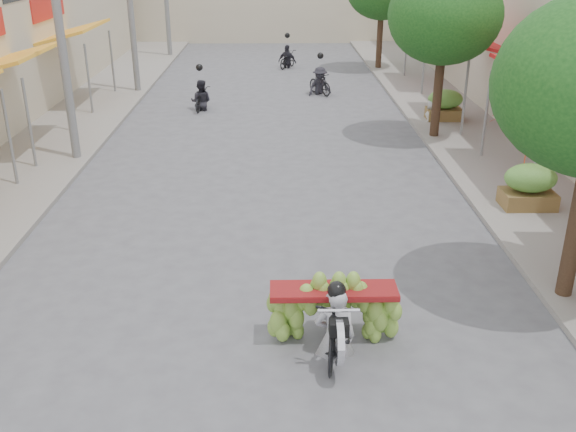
{
  "coord_description": "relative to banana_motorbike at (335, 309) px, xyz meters",
  "views": [
    {
      "loc": [
        0.34,
        -5.76,
        5.84
      ],
      "look_at": [
        0.56,
        5.26,
        1.1
      ],
      "focal_mm": 40.0,
      "sensor_mm": 36.0,
      "label": 1
    }
  ],
  "objects": [
    {
      "name": "sidewalk_left",
      "position": [
        -8.22,
        12.4,
        -0.65
      ],
      "size": [
        4.0,
        60.0,
        0.12
      ],
      "primitive_type": "cube",
      "color": "gray",
      "rests_on": "ground"
    },
    {
      "name": "market_umbrella",
      "position": [
        4.84,
        5.53,
        1.71
      ],
      "size": [
        2.26,
        2.26,
        1.64
      ],
      "rotation": [
        0.0,
        0.0,
        -0.3
      ],
      "color": "#B63518",
      "rests_on": "ground"
    },
    {
      "name": "produce_crate_mid",
      "position": [
        4.98,
        5.4,
        0.0
      ],
      "size": [
        1.2,
        0.88,
        1.16
      ],
      "color": "brown",
      "rests_on": "ground"
    },
    {
      "name": "bg_motorbike_b",
      "position": [
        0.95,
        17.94,
        0.16
      ],
      "size": [
        1.19,
        1.56,
        1.95
      ],
      "color": "black",
      "rests_on": "ground"
    },
    {
      "name": "utility_pole_mid",
      "position": [
        -6.62,
        9.4,
        3.32
      ],
      "size": [
        0.6,
        0.24,
        8.0
      ],
      "color": "slate",
      "rests_on": "ground"
    },
    {
      "name": "pedestrian",
      "position": [
        4.59,
        13.32,
        0.22
      ],
      "size": [
        0.91,
        0.89,
        1.62
      ],
      "rotation": [
        0.0,
        0.0,
        3.89
      ],
      "color": "silver",
      "rests_on": "ground"
    },
    {
      "name": "produce_crate_far",
      "position": [
        4.98,
        13.4,
        0.0
      ],
      "size": [
        1.2,
        0.88,
        1.16
      ],
      "color": "brown",
      "rests_on": "ground"
    },
    {
      "name": "street_tree_mid",
      "position": [
        4.18,
        11.4,
        3.07
      ],
      "size": [
        3.4,
        3.4,
        5.25
      ],
      "color": "#3A2719",
      "rests_on": "ground"
    },
    {
      "name": "sidewalk_right",
      "position": [
        5.78,
        12.4,
        -0.65
      ],
      "size": [
        4.0,
        60.0,
        0.12
      ],
      "primitive_type": "cube",
      "color": "gray",
      "rests_on": "ground"
    },
    {
      "name": "bg_motorbike_c",
      "position": [
        -0.27,
        23.98,
        0.11
      ],
      "size": [
        1.16,
        1.59,
        1.95
      ],
      "color": "black",
      "rests_on": "ground"
    },
    {
      "name": "bg_motorbike_a",
      "position": [
        -3.66,
        15.42,
        0.07
      ],
      "size": [
        0.86,
        1.5,
        1.95
      ],
      "color": "black",
      "rests_on": "ground"
    },
    {
      "name": "banana_motorbike",
      "position": [
        0.0,
        0.0,
        0.0
      ],
      "size": [
        2.2,
        1.94,
        2.14
      ],
      "color": "black",
      "rests_on": "ground"
    }
  ]
}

